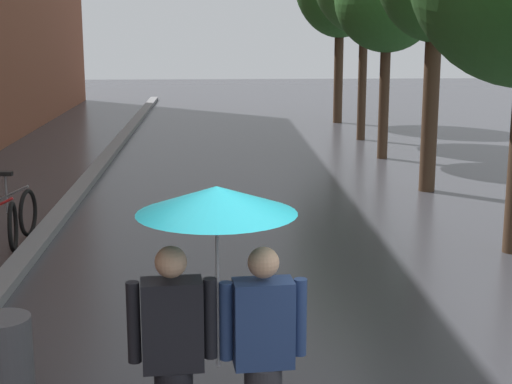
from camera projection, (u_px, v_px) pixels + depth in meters
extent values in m
cube|color=slate|center=(80.00, 189.00, 14.39)|extent=(0.30, 36.00, 0.12)
cylinder|color=#473323|center=(430.00, 108.00, 14.22)|extent=(0.29, 0.29, 3.09)
cylinder|color=#473323|center=(384.00, 100.00, 17.76)|extent=(0.23, 0.23, 2.72)
cylinder|color=#473323|center=(362.00, 81.00, 20.62)|extent=(0.23, 0.23, 3.13)
cylinder|color=#473323|center=(338.00, 73.00, 24.25)|extent=(0.28, 0.28, 3.09)
torus|color=black|center=(13.00, 227.00, 10.58)|extent=(0.15, 0.70, 0.70)
torus|color=black|center=(28.00, 213.00, 11.37)|extent=(0.13, 0.70, 0.70)
cylinder|color=slate|center=(0.00, 199.00, 11.34)|extent=(0.88, 0.12, 0.43)
cylinder|color=slate|center=(6.00, 194.00, 11.32)|extent=(0.04, 0.04, 0.55)
cube|color=black|center=(5.00, 174.00, 11.26)|extent=(0.23, 0.12, 0.06)
cube|color=black|center=(172.00, 325.00, 5.10)|extent=(0.42, 0.26, 0.61)
sphere|color=tan|center=(171.00, 262.00, 5.01)|extent=(0.21, 0.21, 0.21)
cylinder|color=black|center=(134.00, 322.00, 5.06)|extent=(0.09, 0.09, 0.55)
cylinder|color=black|center=(210.00, 318.00, 5.13)|extent=(0.09, 0.09, 0.55)
cube|color=navy|center=(263.00, 323.00, 5.20)|extent=(0.42, 0.26, 0.60)
sphere|color=tan|center=(263.00, 263.00, 5.11)|extent=(0.21, 0.21, 0.21)
cylinder|color=navy|center=(226.00, 321.00, 5.15)|extent=(0.09, 0.09, 0.54)
cylinder|color=navy|center=(300.00, 317.00, 5.22)|extent=(0.09, 0.09, 0.54)
cylinder|color=#9E9EA3|center=(218.00, 290.00, 5.12)|extent=(0.02, 0.02, 1.08)
cone|color=#1EB2C6|center=(217.00, 200.00, 4.99)|extent=(1.05, 1.05, 0.18)
cylinder|color=#4C4C51|center=(5.00, 369.00, 6.05)|extent=(0.44, 0.44, 0.85)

